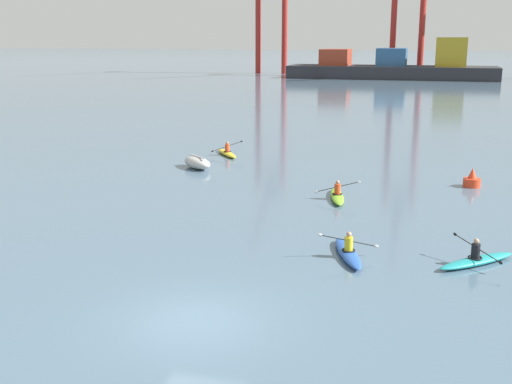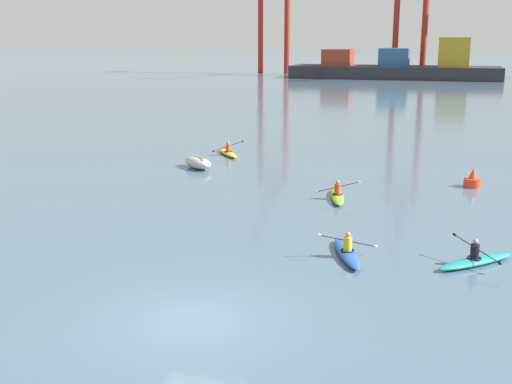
{
  "view_description": "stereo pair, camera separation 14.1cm",
  "coord_description": "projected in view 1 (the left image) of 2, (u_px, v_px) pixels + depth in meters",
  "views": [
    {
      "loc": [
        5.96,
        -15.18,
        7.63
      ],
      "look_at": [
        -1.75,
        12.62,
        0.6
      ],
      "focal_mm": 44.47,
      "sensor_mm": 36.0,
      "label": 1
    },
    {
      "loc": [
        6.1,
        -15.14,
        7.63
      ],
      "look_at": [
        -1.75,
        12.62,
        0.6
      ],
      "focal_mm": 44.47,
      "sensor_mm": 36.0,
      "label": 2
    }
  ],
  "objects": [
    {
      "name": "ground_plane",
      "position": [
        195.0,
        321.0,
        17.57
      ],
      "size": [
        800.0,
        800.0,
        0.0
      ],
      "primitive_type": "plane",
      "color": "slate"
    },
    {
      "name": "capsized_dinghy",
      "position": [
        197.0,
        163.0,
        38.0
      ],
      "size": [
        2.66,
        2.56,
        0.76
      ],
      "color": "beige",
      "rests_on": "ground"
    },
    {
      "name": "kayak_lime",
      "position": [
        337.0,
        195.0,
        30.81
      ],
      "size": [
        2.19,
        3.45,
        0.95
      ],
      "color": "#7ABC2D",
      "rests_on": "ground"
    },
    {
      "name": "container_barge",
      "position": [
        395.0,
        67.0,
        121.38
      ],
      "size": [
        39.22,
        10.37,
        7.74
      ],
      "color": "#28282D",
      "rests_on": "ground"
    },
    {
      "name": "channel_buoy",
      "position": [
        472.0,
        180.0,
        33.3
      ],
      "size": [
        0.9,
        0.9,
        1.0
      ],
      "color": "red",
      "rests_on": "ground"
    },
    {
      "name": "kayak_blue",
      "position": [
        348.0,
        252.0,
        22.68
      ],
      "size": [
        2.13,
        3.4,
        0.95
      ],
      "color": "#2856B2",
      "rests_on": "ground"
    },
    {
      "name": "kayak_yellow",
      "position": [
        227.0,
        153.0,
        42.3
      ],
      "size": [
        2.46,
        3.12,
        0.96
      ],
      "color": "yellow",
      "rests_on": "ground"
    },
    {
      "name": "kayak_teal",
      "position": [
        477.0,
        260.0,
        21.88
      ],
      "size": [
        2.87,
        2.79,
        0.95
      ],
      "color": "teal",
      "rests_on": "ground"
    }
  ]
}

